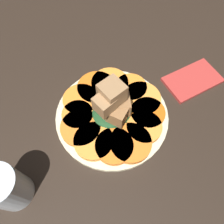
# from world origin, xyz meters

# --- Properties ---
(table_slab) EXTENTS (1.20, 1.20, 0.02)m
(table_slab) POSITION_xyz_m (0.00, 0.00, 0.01)
(table_slab) COLOR black
(table_slab) RESTS_ON ground
(plate) EXTENTS (0.25, 0.25, 0.01)m
(plate) POSITION_xyz_m (0.00, 0.00, 0.03)
(plate) COLOR beige
(plate) RESTS_ON table_slab
(carrot_slice_0) EXTENTS (0.09, 0.09, 0.01)m
(carrot_slice_0) POSITION_xyz_m (-0.03, -0.07, 0.04)
(carrot_slice_0) COLOR orange
(carrot_slice_0) RESTS_ON plate
(carrot_slice_1) EXTENTS (0.09, 0.09, 0.01)m
(carrot_slice_1) POSITION_xyz_m (-0.00, -0.08, 0.04)
(carrot_slice_1) COLOR orange
(carrot_slice_1) RESTS_ON plate
(carrot_slice_2) EXTENTS (0.08, 0.08, 0.01)m
(carrot_slice_2) POSITION_xyz_m (0.05, -0.06, 0.04)
(carrot_slice_2) COLOR orange
(carrot_slice_2) RESTS_ON plate
(carrot_slice_3) EXTENTS (0.07, 0.07, 0.01)m
(carrot_slice_3) POSITION_xyz_m (0.07, -0.03, 0.04)
(carrot_slice_3) COLOR orange
(carrot_slice_3) RESTS_ON plate
(carrot_slice_4) EXTENTS (0.09, 0.09, 0.01)m
(carrot_slice_4) POSITION_xyz_m (0.08, 0.00, 0.04)
(carrot_slice_4) COLOR orange
(carrot_slice_4) RESTS_ON plate
(carrot_slice_5) EXTENTS (0.08, 0.08, 0.01)m
(carrot_slice_5) POSITION_xyz_m (0.06, 0.04, 0.04)
(carrot_slice_5) COLOR orange
(carrot_slice_5) RESTS_ON plate
(carrot_slice_6) EXTENTS (0.08, 0.08, 0.01)m
(carrot_slice_6) POSITION_xyz_m (0.03, 0.07, 0.04)
(carrot_slice_6) COLOR orange
(carrot_slice_6) RESTS_ON plate
(carrot_slice_7) EXTENTS (0.09, 0.09, 0.01)m
(carrot_slice_7) POSITION_xyz_m (-0.00, 0.08, 0.04)
(carrot_slice_7) COLOR orange
(carrot_slice_7) RESTS_ON plate
(carrot_slice_8) EXTENTS (0.08, 0.08, 0.01)m
(carrot_slice_8) POSITION_xyz_m (-0.04, 0.06, 0.04)
(carrot_slice_8) COLOR orange
(carrot_slice_8) RESTS_ON plate
(carrot_slice_9) EXTENTS (0.08, 0.08, 0.01)m
(carrot_slice_9) POSITION_xyz_m (-0.07, 0.04, 0.04)
(carrot_slice_9) COLOR #D45F12
(carrot_slice_9) RESTS_ON plate
(carrot_slice_10) EXTENTS (0.09, 0.09, 0.01)m
(carrot_slice_10) POSITION_xyz_m (-0.08, 0.00, 0.04)
(carrot_slice_10) COLOR #F9953A
(carrot_slice_10) RESTS_ON plate
(carrot_slice_11) EXTENTS (0.08, 0.08, 0.01)m
(carrot_slice_11) POSITION_xyz_m (-0.07, -0.04, 0.04)
(carrot_slice_11) COLOR orange
(carrot_slice_11) RESTS_ON plate
(center_pile) EXTENTS (0.09, 0.09, 0.11)m
(center_pile) POSITION_xyz_m (0.00, 0.00, 0.07)
(center_pile) COLOR #1E4723
(center_pile) RESTS_ON plate
(fork) EXTENTS (0.17, 0.05, 0.00)m
(fork) POSITION_xyz_m (0.01, -0.07, 0.03)
(fork) COLOR silver
(fork) RESTS_ON plate
(water_glass) EXTENTS (0.07, 0.07, 0.10)m
(water_glass) POSITION_xyz_m (0.24, 0.06, 0.07)
(water_glass) COLOR silver
(water_glass) RESTS_ON table_slab
(napkin) EXTENTS (0.14, 0.08, 0.01)m
(napkin) POSITION_xyz_m (-0.22, 0.01, 0.02)
(napkin) COLOR #B2332D
(napkin) RESTS_ON table_slab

